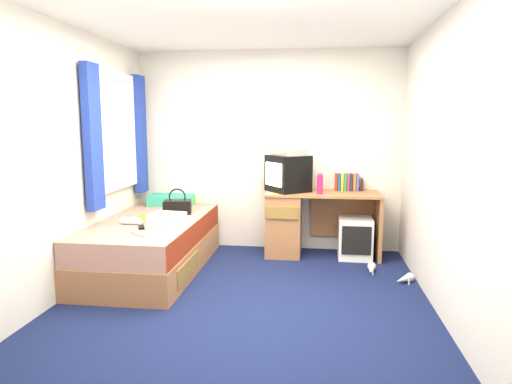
# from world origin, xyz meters

# --- Properties ---
(ground) EXTENTS (3.40, 3.40, 0.00)m
(ground) POSITION_xyz_m (0.00, 0.00, 0.00)
(ground) COLOR #0C1438
(ground) RESTS_ON ground
(room_shell) EXTENTS (3.40, 3.40, 3.40)m
(room_shell) POSITION_xyz_m (0.00, 0.00, 1.45)
(room_shell) COLOR white
(room_shell) RESTS_ON ground
(bed) EXTENTS (1.01, 2.00, 0.54)m
(bed) POSITION_xyz_m (-1.10, 0.64, 0.27)
(bed) COLOR #A56D45
(bed) RESTS_ON ground
(pillow) EXTENTS (0.58, 0.40, 0.12)m
(pillow) POSITION_xyz_m (-1.17, 1.54, 0.60)
(pillow) COLOR #1B7CB4
(pillow) RESTS_ON bed
(desk) EXTENTS (1.30, 0.55, 0.75)m
(desk) POSITION_xyz_m (0.41, 1.44, 0.41)
(desk) COLOR #A56D45
(desk) RESTS_ON ground
(storage_cube) EXTENTS (0.38, 0.38, 0.47)m
(storage_cube) POSITION_xyz_m (1.05, 1.37, 0.24)
(storage_cube) COLOR white
(storage_cube) RESTS_ON ground
(crt_tv) EXTENTS (0.57, 0.57, 0.42)m
(crt_tv) POSITION_xyz_m (0.27, 1.44, 0.96)
(crt_tv) COLOR black
(crt_tv) RESTS_ON desk
(vcr) EXTENTS (0.44, 0.47, 0.07)m
(vcr) POSITION_xyz_m (0.27, 1.44, 1.21)
(vcr) COLOR #BDBDBF
(vcr) RESTS_ON crt_tv
(book_row) EXTENTS (0.27, 0.13, 0.20)m
(book_row) POSITION_xyz_m (0.95, 1.60, 0.85)
(book_row) COLOR maroon
(book_row) RESTS_ON desk
(picture_frame) EXTENTS (0.03, 0.12, 0.14)m
(picture_frame) POSITION_xyz_m (1.13, 1.63, 0.82)
(picture_frame) COLOR black
(picture_frame) RESTS_ON desk
(pink_water_bottle) EXTENTS (0.08, 0.08, 0.21)m
(pink_water_bottle) POSITION_xyz_m (0.64, 1.28, 0.86)
(pink_water_bottle) COLOR #CE1D5C
(pink_water_bottle) RESTS_ON desk
(aerosol_can) EXTENTS (0.07, 0.07, 0.19)m
(aerosol_can) POSITION_xyz_m (0.54, 1.50, 0.84)
(aerosol_can) COLOR white
(aerosol_can) RESTS_ON desk
(handbag) EXTENTS (0.33, 0.23, 0.29)m
(handbag) POSITION_xyz_m (-0.92, 0.99, 0.62)
(handbag) COLOR black
(handbag) RESTS_ON bed
(towel) EXTENTS (0.36, 0.31, 0.11)m
(towel) POSITION_xyz_m (-0.88, 0.48, 0.59)
(towel) COLOR white
(towel) RESTS_ON bed
(magazine) EXTENTS (0.30, 0.34, 0.01)m
(magazine) POSITION_xyz_m (-1.15, 0.76, 0.55)
(magazine) COLOR #CFF01A
(magazine) RESTS_ON bed
(water_bottle) EXTENTS (0.20, 0.08, 0.07)m
(water_bottle) POSITION_xyz_m (-1.22, 0.40, 0.58)
(water_bottle) COLOR white
(water_bottle) RESTS_ON bed
(colour_swatch_fan) EXTENTS (0.21, 0.18, 0.01)m
(colour_swatch_fan) POSITION_xyz_m (-0.98, 0.02, 0.55)
(colour_swatch_fan) COLOR orange
(colour_swatch_fan) RESTS_ON bed
(remote_control) EXTENTS (0.11, 0.17, 0.02)m
(remote_control) POSITION_xyz_m (-1.06, 0.26, 0.55)
(remote_control) COLOR black
(remote_control) RESTS_ON bed
(window_assembly) EXTENTS (0.11, 1.42, 1.40)m
(window_assembly) POSITION_xyz_m (-1.55, 0.90, 1.42)
(window_assembly) COLOR silver
(window_assembly) RESTS_ON room_shell
(white_heels) EXTENTS (0.45, 0.49, 0.09)m
(white_heels) POSITION_xyz_m (1.32, 0.70, 0.04)
(white_heels) COLOR silver
(white_heels) RESTS_ON ground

